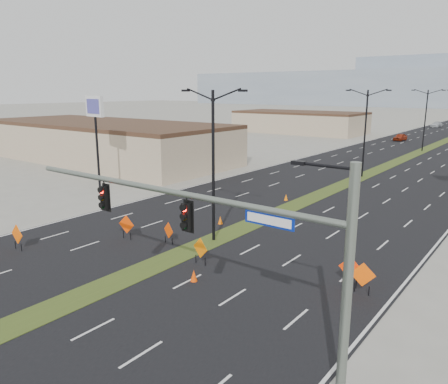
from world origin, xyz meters
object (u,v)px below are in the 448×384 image
Objects in this scene: streetlight_2 at (425,118)px; cone_2 at (276,212)px; construction_sign_3 at (200,249)px; cone_3 at (286,197)px; streetlight_1 at (365,131)px; construction_sign_4 at (363,276)px; construction_sign_2 at (169,231)px; pole_sign_west at (95,114)px; construction_sign_1 at (126,225)px; car_left at (400,137)px; cone_0 at (220,220)px; car_far at (437,124)px; streetlight_0 at (213,162)px; cone_1 at (194,276)px; construction_sign_5 at (350,269)px; construction_sign_0 at (17,235)px; signal_mast at (225,237)px.

streetlight_2 reaches higher than cone_2.
cone_3 is (-3.54, 16.41, -0.66)m from construction_sign_3.
construction_sign_4 is at bearing -69.87° from streetlight_1.
pole_sign_west reaches higher than construction_sign_2.
construction_sign_1 reaches higher than construction_sign_3.
car_left reaches higher than cone_3.
construction_sign_1 reaches higher than cone_2.
cone_2 is at bearing 63.05° from cone_0.
car_far is (-9.11, 53.89, -4.71)m from streetlight_2.
car_far is at bearing 109.07° from construction_sign_2.
streetlight_0 reaches higher than construction_sign_3.
cone_1 is at bearing -76.47° from car_far.
construction_sign_3 is (6.89, -0.34, -0.05)m from construction_sign_1.
car_left is 73.07m from construction_sign_1.
construction_sign_5 is (17.53, -70.97, 0.28)m from car_left.
streetlight_1 is at bearing 93.19° from construction_sign_4.
car_far is (-9.11, 81.89, -4.71)m from streetlight_1.
construction_sign_4 is (15.79, 1.65, -0.02)m from construction_sign_1.
construction_sign_0 is 12.47m from cone_1.
construction_sign_5 is (1.55, 8.66, -3.81)m from signal_mast.
construction_sign_2 is 6.30m from cone_1.
streetlight_0 is 1.00× the size of streetlight_1.
cone_0 is at bearing 56.42° from construction_sign_1.
streetlight_0 is 15.67× the size of cone_1.
signal_mast reaches higher than cone_2.
cone_0 is (-1.91, 3.20, -5.11)m from streetlight_0.
construction_sign_2 is at bearing 44.76° from construction_sign_0.
car_left is 76.12m from cone_1.
signal_mast is 9.76× the size of construction_sign_4.
cone_0 is (5.52, -66.42, -0.40)m from car_left.
cone_2 is (9.47, -102.22, -0.38)m from car_far.
streetlight_1 is 29.90m from pole_sign_west.
construction_sign_5 reaches higher than car_left.
construction_sign_0 reaches higher than construction_sign_2.
pole_sign_west is at bearing 165.35° from construction_sign_5.
construction_sign_3 is 0.98× the size of construction_sign_4.
car_left is at bearing 109.77° from construction_sign_2.
signal_mast is at bearing -20.71° from construction_sign_2.
construction_sign_0 is 1.16× the size of construction_sign_2.
construction_sign_1 is at bearing 163.89° from cone_1.
construction_sign_2 is (-2.00, -30.29, -4.56)m from streetlight_1.
signal_mast is at bearing -35.43° from construction_sign_1.
cone_2 is (2.27, 4.47, 0.02)m from cone_0.
construction_sign_4 reaches higher than cone_2.
construction_sign_0 reaches higher than cone_0.
construction_sign_1 is 12.28m from cone_2.
construction_sign_2 is at bearing 143.84° from signal_mast.
construction_sign_1 is 2.87× the size of cone_3.
construction_sign_2 reaches higher than cone_2.
cone_3 is at bearing -95.72° from streetlight_1.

